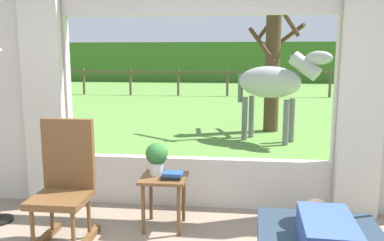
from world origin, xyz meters
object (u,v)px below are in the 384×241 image
at_px(rocking_chair, 65,184).
at_px(book_stack, 172,175).
at_px(horse, 273,83).
at_px(pasture_tree, 273,58).
at_px(side_table, 164,186).
at_px(potted_plant, 157,156).

bearing_deg(rocking_chair, book_stack, 19.40).
bearing_deg(horse, pasture_tree, -157.25).
height_order(side_table, potted_plant, potted_plant).
height_order(rocking_chair, side_table, rocking_chair).
height_order(rocking_chair, horse, horse).
relative_size(rocking_chair, book_stack, 5.37).
bearing_deg(potted_plant, pasture_tree, 73.53).
distance_m(potted_plant, pasture_tree, 5.37).
bearing_deg(horse, book_stack, 8.90).
relative_size(side_table, book_stack, 2.49).
relative_size(rocking_chair, pasture_tree, 0.32).
distance_m(rocking_chair, side_table, 0.93).
xyz_separation_m(book_stack, pasture_tree, (1.33, 5.20, 1.05)).
bearing_deg(side_table, pasture_tree, 74.54).
xyz_separation_m(rocking_chair, book_stack, (0.92, 0.33, 0.01)).
bearing_deg(side_table, rocking_chair, -154.82).
xyz_separation_m(side_table, potted_plant, (-0.08, 0.06, 0.28)).
height_order(rocking_chair, potted_plant, rocking_chair).
xyz_separation_m(side_table, horse, (1.36, 4.05, 0.73)).
relative_size(horse, pasture_tree, 0.51).
bearing_deg(pasture_tree, side_table, -105.46).
bearing_deg(book_stack, horse, 72.85).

